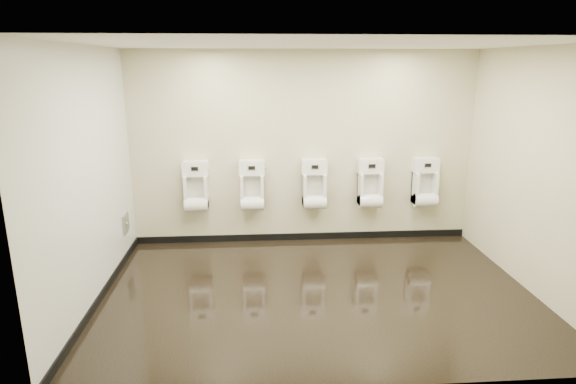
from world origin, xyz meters
name	(u,v)px	position (x,y,z in m)	size (l,w,h in m)	color
ground	(318,292)	(0.00, 0.00, 0.00)	(5.00, 3.50, 0.00)	black
ceiling	(322,44)	(0.00, 0.00, 2.80)	(5.00, 3.50, 0.00)	silver
back_wall	(304,149)	(0.00, 1.75, 1.40)	(5.00, 0.02, 2.80)	beige
front_wall	(351,229)	(0.00, -1.75, 1.40)	(5.00, 0.02, 2.80)	beige
left_wall	(88,180)	(-2.50, 0.00, 1.40)	(0.02, 3.50, 2.80)	beige
right_wall	(537,173)	(2.50, 0.00, 1.40)	(0.02, 3.50, 2.80)	beige
tile_overlay_left	(88,180)	(-2.50, 0.00, 1.40)	(0.01, 3.50, 2.80)	white
skirting_back	(303,236)	(0.00, 1.74, 0.05)	(5.00, 0.02, 0.10)	black
skirting_left	(102,295)	(-2.49, 0.00, 0.05)	(0.02, 3.50, 0.10)	black
access_panel	(126,224)	(-2.48, 1.20, 0.50)	(0.04, 0.25, 0.25)	#9E9EA3
urinal_0	(196,190)	(-1.56, 1.62, 0.84)	(0.38, 0.29, 0.71)	white
urinal_1	(252,189)	(-0.76, 1.62, 0.84)	(0.38, 0.29, 0.71)	white
urinal_2	(314,188)	(0.15, 1.62, 0.84)	(0.38, 0.29, 0.71)	white
urinal_3	(370,187)	(0.98, 1.62, 0.84)	(0.38, 0.29, 0.71)	white
urinal_4	(425,186)	(1.81, 1.62, 0.84)	(0.38, 0.29, 0.71)	white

